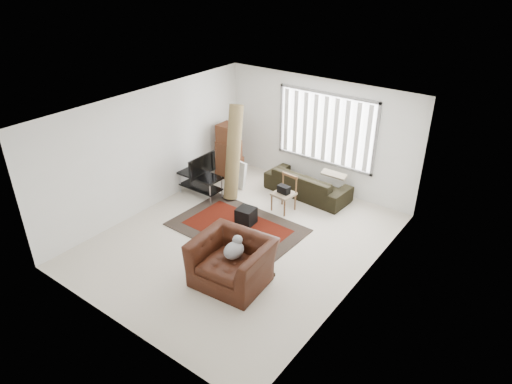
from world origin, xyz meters
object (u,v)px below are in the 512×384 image
Objects in this scene: moving_boxes at (229,153)px; armchair at (232,259)px; sofa at (308,180)px; side_chair at (284,192)px; tv_stand at (200,180)px.

armchair is (2.76, -3.27, -0.17)m from moving_boxes.
side_chair reaches higher than sofa.
moving_boxes is at bearing 125.28° from armchair.
tv_stand is 3.35m from armchair.
moving_boxes is at bearing 11.80° from sofa.
moving_boxes is (-0.12, 1.21, 0.26)m from tv_stand.
armchair is at bearing -37.81° from tv_stand.
armchair is (0.65, -2.64, 0.02)m from side_chair.
moving_boxes is 4.28m from armchair.
moving_boxes reaches higher than armchair.
moving_boxes is 2.19m from sofa.
sofa is (2.16, 0.30, -0.25)m from moving_boxes.
tv_stand is 0.77× the size of moving_boxes.
moving_boxes is 2.20m from side_chair.
side_chair is (-0.05, -0.93, 0.06)m from sofa.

